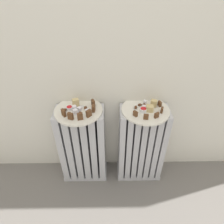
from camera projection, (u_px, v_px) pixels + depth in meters
name	position (u px, v px, depth m)	size (l,w,h in m)	color
ground_plane	(113.00, 206.00, 1.36)	(6.00, 6.00, 0.00)	slate
radiator_left	(83.00, 146.00, 1.40)	(0.32, 0.16, 0.60)	#B2B2B7
radiator_right	(141.00, 145.00, 1.41)	(0.32, 0.16, 0.60)	#B2B2B7
plate_left	(78.00, 110.00, 1.21)	(0.29, 0.29, 0.01)	silver
plate_right	(145.00, 110.00, 1.22)	(0.29, 0.29, 0.01)	silver
dark_cake_slice_left_0	(64.00, 113.00, 1.15)	(0.03, 0.02, 0.04)	#56351E
dark_cake_slice_left_1	(70.00, 116.00, 1.12)	(0.03, 0.02, 0.04)	#56351E
dark_cake_slice_left_2	(80.00, 116.00, 1.12)	(0.03, 0.02, 0.04)	#56351E
dark_cake_slice_left_3	(89.00, 113.00, 1.15)	(0.03, 0.02, 0.04)	#56351E
dark_cake_slice_left_4	(94.00, 108.00, 1.18)	(0.03, 0.02, 0.04)	#56351E
dark_cake_slice_left_5	(93.00, 103.00, 1.23)	(0.03, 0.02, 0.04)	#56351E
marble_cake_slice_left_0	(76.00, 103.00, 1.22)	(0.04, 0.03, 0.05)	tan
turkish_delight_left_0	(88.00, 111.00, 1.18)	(0.02, 0.02, 0.02)	white
turkish_delight_left_1	(79.00, 109.00, 1.20)	(0.02, 0.02, 0.02)	white
turkish_delight_left_2	(75.00, 111.00, 1.18)	(0.02, 0.02, 0.02)	white
turkish_delight_left_3	(74.00, 107.00, 1.21)	(0.02, 0.02, 0.02)	white
medjool_date_left_0	(81.00, 113.00, 1.17)	(0.03, 0.02, 0.02)	#4C2814
medjool_date_left_1	(64.00, 110.00, 1.20)	(0.03, 0.02, 0.02)	#4C2814
medjool_date_left_2	(85.00, 108.00, 1.21)	(0.02, 0.02, 0.02)	#4C2814
jam_bowl_left	(69.00, 108.00, 1.20)	(0.04, 0.04, 0.02)	white
dark_cake_slice_right_0	(135.00, 114.00, 1.15)	(0.03, 0.01, 0.03)	#56351E
dark_cake_slice_right_1	(146.00, 117.00, 1.13)	(0.03, 0.01, 0.03)	#56351E
dark_cake_slice_right_2	(157.00, 115.00, 1.14)	(0.03, 0.01, 0.03)	#56351E
dark_cake_slice_right_3	(162.00, 110.00, 1.18)	(0.03, 0.01, 0.03)	#56351E
dark_cake_slice_right_4	(160.00, 104.00, 1.23)	(0.03, 0.01, 0.03)	#56351E
marble_cake_slice_right_0	(150.00, 108.00, 1.19)	(0.04, 0.04, 0.04)	tan
marble_cake_slice_right_1	(154.00, 103.00, 1.23)	(0.04, 0.03, 0.04)	tan
turkish_delight_right_0	(145.00, 102.00, 1.26)	(0.02, 0.02, 0.02)	white
turkish_delight_right_1	(144.00, 107.00, 1.21)	(0.02, 0.02, 0.02)	white
medjool_date_right_0	(136.00, 107.00, 1.21)	(0.03, 0.02, 0.02)	#4C2814
medjool_date_right_1	(144.00, 105.00, 1.24)	(0.02, 0.02, 0.01)	#4C2814
medjool_date_right_2	(140.00, 105.00, 1.24)	(0.03, 0.02, 0.02)	#4C2814
medjool_date_right_3	(149.00, 106.00, 1.23)	(0.03, 0.01, 0.02)	#4C2814
jam_bowl_right	(143.00, 110.00, 1.19)	(0.04, 0.04, 0.02)	white
fork	(80.00, 110.00, 1.21)	(0.04, 0.10, 0.00)	silver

